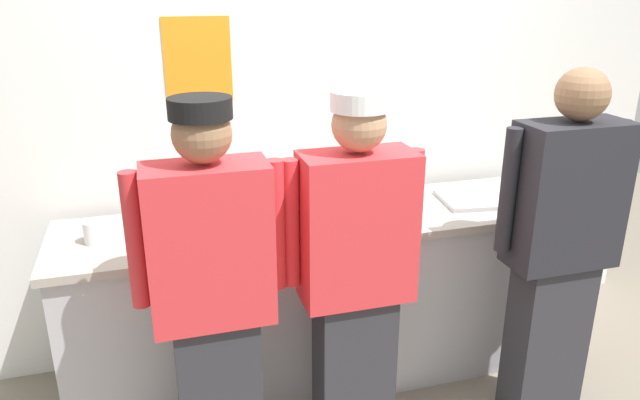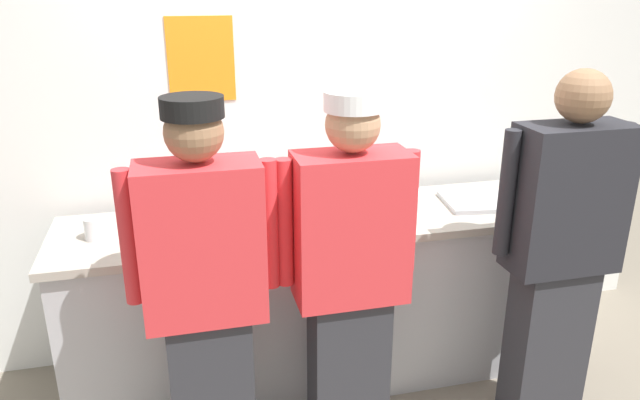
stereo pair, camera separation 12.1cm
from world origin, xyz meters
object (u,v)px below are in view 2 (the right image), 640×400
object	(u,v)px
sheet_tray	(482,201)
ramekin_yellow_sauce	(379,214)
chef_near_left	(206,294)
plate_stack_rear	(407,200)
plate_stack_front	(300,221)
mixing_bowl_steel	(202,219)
ramekin_red_sauce	(338,206)
ramekin_green_sauce	(238,210)
deli_cup	(94,229)
chef_far_right	(560,251)
chef_center	(350,276)
squeeze_bottle_primary	(299,193)

from	to	relation	value
sheet_tray	ramekin_yellow_sauce	size ratio (longest dim) A/B	4.11
chef_near_left	plate_stack_rear	world-z (taller)	chef_near_left
plate_stack_front	mixing_bowl_steel	distance (m)	0.47
ramekin_red_sauce	ramekin_yellow_sauce	bearing A→B (deg)	-39.86
ramekin_green_sauce	mixing_bowl_steel	bearing A→B (deg)	-132.74
ramekin_green_sauce	plate_stack_front	bearing A→B (deg)	-44.54
plate_stack_front	deli_cup	world-z (taller)	deli_cup
chef_far_right	chef_center	bearing A→B (deg)	178.16
chef_center	deli_cup	xyz separation A→B (m)	(-1.07, 0.59, 0.09)
sheet_tray	ramekin_red_sauce	xyz separation A→B (m)	(-0.80, 0.09, 0.01)
ramekin_green_sauce	plate_stack_rear	bearing A→B (deg)	-8.54
ramekin_yellow_sauce	deli_cup	distance (m)	1.39
chef_near_left	ramekin_green_sauce	xyz separation A→B (m)	(0.22, 0.78, 0.05)
chef_near_left	ramekin_yellow_sauce	size ratio (longest dim) A/B	16.72
chef_center	sheet_tray	size ratio (longest dim) A/B	4.05
mixing_bowl_steel	squeeze_bottle_primary	xyz separation A→B (m)	(0.52, 0.20, 0.02)
ramekin_green_sauce	deli_cup	xyz separation A→B (m)	(-0.69, -0.17, 0.03)
sheet_tray	ramekin_yellow_sauce	bearing A→B (deg)	-174.12
chef_far_right	ramekin_yellow_sauce	xyz separation A→B (m)	(-0.67, 0.56, 0.03)
chef_near_left	ramekin_green_sauce	size ratio (longest dim) A/B	16.05
plate_stack_front	ramekin_yellow_sauce	xyz separation A→B (m)	(0.42, 0.03, -0.02)
squeeze_bottle_primary	sheet_tray	bearing A→B (deg)	-8.93
squeeze_bottle_primary	mixing_bowl_steel	bearing A→B (deg)	-159.11
chef_center	ramekin_yellow_sauce	distance (m)	0.62
plate_stack_rear	mixing_bowl_steel	size ratio (longest dim) A/B	0.58
ramekin_red_sauce	deli_cup	world-z (taller)	deli_cup
plate_stack_rear	plate_stack_front	bearing A→B (deg)	-167.70
chef_near_left	plate_stack_front	xyz separation A→B (m)	(0.49, 0.51, 0.07)
plate_stack_front	sheet_tray	distance (m)	1.04
ramekin_green_sauce	deli_cup	size ratio (longest dim) A/B	1.00
deli_cup	plate_stack_rear	bearing A→B (deg)	1.44
sheet_tray	deli_cup	size ratio (longest dim) A/B	3.94
chef_far_right	sheet_tray	world-z (taller)	chef_far_right
mixing_bowl_steel	chef_center	bearing A→B (deg)	-43.61
ramekin_yellow_sauce	deli_cup	xyz separation A→B (m)	(-1.38, 0.06, 0.03)
plate_stack_front	chef_center	bearing A→B (deg)	-77.61
chef_far_right	squeeze_bottle_primary	bearing A→B (deg)	143.17
chef_far_right	mixing_bowl_steel	xyz separation A→B (m)	(-1.56, 0.58, 0.08)
sheet_tray	deli_cup	distance (m)	2.00
squeeze_bottle_primary	deli_cup	distance (m)	1.03
mixing_bowl_steel	chef_near_left	bearing A→B (deg)	-92.57
chef_center	ramekin_yellow_sauce	bearing A→B (deg)	59.26
chef_near_left	plate_stack_front	world-z (taller)	chef_near_left
chef_center	ramekin_green_sauce	bearing A→B (deg)	116.52
mixing_bowl_steel	ramekin_yellow_sauce	size ratio (longest dim) A/B	3.47
chef_center	plate_stack_rear	xyz separation A→B (m)	(0.51, 0.63, 0.08)
chef_center	squeeze_bottle_primary	bearing A→B (deg)	94.33
ramekin_yellow_sauce	squeeze_bottle_primary	bearing A→B (deg)	149.48
mixing_bowl_steel	squeeze_bottle_primary	size ratio (longest dim) A/B	1.85
ramekin_red_sauce	deli_cup	size ratio (longest dim) A/B	1.00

